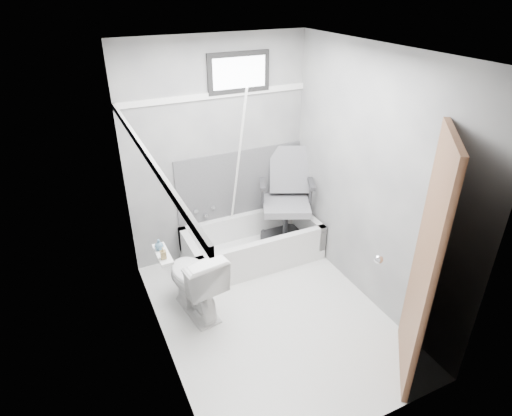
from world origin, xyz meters
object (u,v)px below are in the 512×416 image
soap_bottle_a (163,253)px  soap_bottle_b (159,245)px  office_chair (286,199)px  toilet (195,281)px  door (483,280)px  bathtub (253,243)px

soap_bottle_a → soap_bottle_b: 0.14m
office_chair → soap_bottle_b: bearing=-129.7°
office_chair → toilet: office_chair is taller
door → soap_bottle_a: bearing=145.3°
office_chair → soap_bottle_a: 1.88m
soap_bottle_a → soap_bottle_b: bearing=90.0°
office_chair → soap_bottle_b: (-1.61, -0.78, 0.31)m
office_chair → toilet: 1.45m
toilet → soap_bottle_b: 0.71m
bathtub → toilet: bearing=-147.2°
soap_bottle_b → soap_bottle_a: bearing=-90.0°
bathtub → door: bearing=-71.3°
office_chair → toilet: bearing=-130.9°
office_chair → door: 2.30m
door → soap_bottle_a: (-1.92, 1.33, -0.03)m
soap_bottle_a → door: bearing=-34.7°
toilet → soap_bottle_a: size_ratio=7.46×
bathtub → office_chair: office_chair is taller
bathtub → soap_bottle_a: (-1.17, -0.88, 0.76)m
toilet → soap_bottle_a: 0.77m
soap_bottle_b → door: bearing=-37.5°
bathtub → toilet: (-0.85, -0.55, 0.14)m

